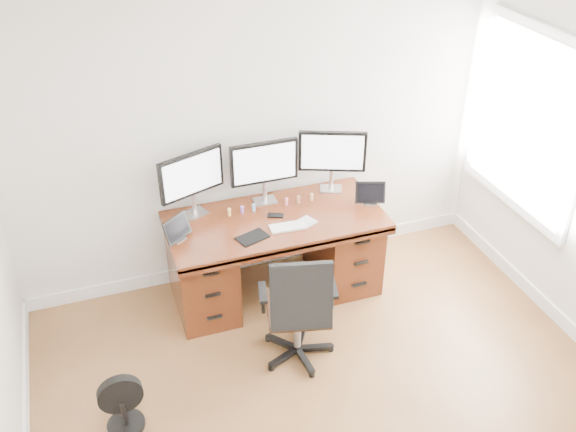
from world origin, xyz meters
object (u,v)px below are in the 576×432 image
object	(u,v)px
floor_fan	(122,405)
keyboard	(288,227)
desk	(275,252)
monitor_center	(264,165)
office_chair	(298,325)

from	to	relation	value
floor_fan	keyboard	xyz separation A→B (m)	(1.42, 0.83, 0.55)
desk	floor_fan	distance (m)	1.72
monitor_center	keyboard	distance (m)	0.54
desk	office_chair	bearing A→B (deg)	-96.11
office_chair	floor_fan	distance (m)	1.31
desk	keyboard	world-z (taller)	keyboard
desk	monitor_center	world-z (taller)	monitor_center
desk	office_chair	world-z (taller)	office_chair
office_chair	keyboard	bearing A→B (deg)	91.22
office_chair	desk	bearing A→B (deg)	97.38
keyboard	monitor_center	bearing A→B (deg)	99.18
office_chair	monitor_center	distance (m)	1.29
keyboard	desk	bearing A→B (deg)	106.72
floor_fan	office_chair	bearing A→B (deg)	7.94
floor_fan	keyboard	distance (m)	1.73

